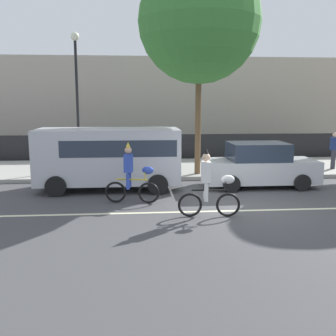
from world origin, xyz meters
name	(u,v)px	position (x,y,z in m)	size (l,w,h in m)	color
ground_plane	(242,206)	(0.00, 0.00, 0.00)	(80.00, 80.00, 0.00)	#424244
road_centre_line	(247,210)	(0.00, -0.50, 0.00)	(36.00, 0.14, 0.01)	beige
sidewalk_curb	(205,168)	(0.00, 6.50, 0.07)	(60.00, 5.00, 0.15)	#9E9B93
fence_line	(196,147)	(0.00, 9.40, 0.70)	(40.00, 0.08, 1.40)	black
building_backdrop	(130,103)	(-3.55, 18.00, 2.96)	(28.00, 8.00, 5.93)	#B2A899
parade_cyclist_cobalt	(132,177)	(-3.33, 0.65, 0.84)	(1.70, 0.53, 1.92)	black
parade_cyclist_zebra	(210,187)	(-1.21, -1.01, 0.84)	(1.72, 0.50, 1.92)	black
parked_van_silver	(111,154)	(-4.10, 2.70, 1.28)	(5.00, 2.22, 2.18)	silver
parked_car_silver	(259,166)	(1.35, 2.68, 0.78)	(4.10, 1.92, 1.64)	#B7BABF
street_lamp_post	(77,81)	(-5.70, 6.15, 3.99)	(0.36, 0.36, 5.86)	black
street_tree_far_corner	(199,22)	(-0.65, 4.67, 6.22)	(4.83, 4.83, 8.49)	brown
pedestrian_onlooker	(334,150)	(5.59, 5.36, 1.01)	(0.32, 0.20, 1.62)	#33333D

